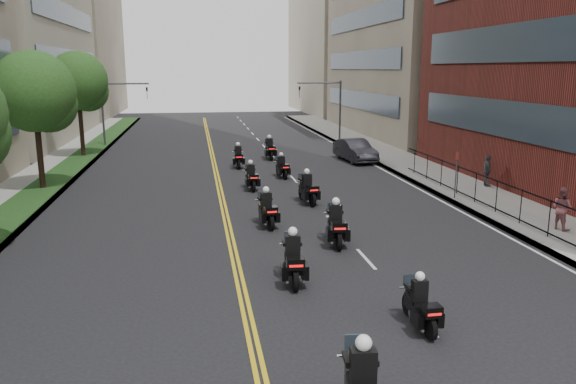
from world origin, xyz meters
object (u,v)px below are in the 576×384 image
motorcycle_4 (267,211)px  motorcycle_6 (251,178)px  motorcycle_2 (293,261)px  motorcycle_5 (308,190)px  motorcycle_1 (421,307)px  parked_sedan (355,150)px  motorcycle_3 (336,226)px  pedestrian_c (487,171)px  motorcycle_9 (270,150)px  motorcycle_8 (238,158)px  pedestrian_b (562,208)px  motorcycle_7 (282,168)px

motorcycle_4 → motorcycle_6: bearing=83.4°
motorcycle_2 → motorcycle_5: 10.73m
motorcycle_1 → parked_sedan: size_ratio=0.42×
motorcycle_3 → parked_sedan: size_ratio=0.50×
motorcycle_3 → pedestrian_c: 13.92m
motorcycle_1 → motorcycle_2: motorcycle_2 is taller
motorcycle_9 → motorcycle_3: bearing=-92.3°
motorcycle_8 → motorcycle_6: bearing=-87.8°
motorcycle_3 → motorcycle_5: bearing=93.8°
motorcycle_2 → motorcycle_5: bearing=80.6°
motorcycle_9 → pedestrian_c: (10.74, -12.53, 0.32)m
motorcycle_2 → parked_sedan: (8.61, 22.80, 0.10)m
motorcycle_6 → pedestrian_b: 15.89m
motorcycle_9 → parked_sedan: motorcycle_9 is taller
parked_sedan → pedestrian_c: pedestrian_c is taller
pedestrian_b → motorcycle_8: bearing=17.5°
motorcycle_7 → pedestrian_b: 16.80m
motorcycle_5 → pedestrian_b: (9.36, -6.81, 0.35)m
parked_sedan → pedestrian_b: bearing=-87.0°
motorcycle_5 → pedestrian_c: bearing=1.8°
motorcycle_1 → motorcycle_6: 18.17m
motorcycle_6 → motorcycle_2: bearing=-94.6°
motorcycle_2 → pedestrian_c: 18.03m
motorcycle_3 → motorcycle_4: (-2.31, 3.00, -0.04)m
motorcycle_5 → pedestrian_b: bearing=-43.7°
motorcycle_4 → motorcycle_5: size_ratio=0.98×
motorcycle_6 → motorcycle_5: bearing=-61.0°
motorcycle_5 → motorcycle_2: bearing=-111.5°
pedestrian_c → motorcycle_1: bearing=161.1°
motorcycle_5 → motorcycle_6: 4.53m
motorcycle_4 → parked_sedan: motorcycle_4 is taller
motorcycle_8 → motorcycle_3: bearing=-81.4°
motorcycle_2 → motorcycle_6: motorcycle_2 is taller
motorcycle_9 → pedestrian_b: (9.39, -21.13, 0.32)m
parked_sedan → motorcycle_2: bearing=-117.5°
motorcycle_1 → motorcycle_8: motorcycle_8 is taller
motorcycle_6 → pedestrian_b: bearing=-46.1°
motorcycle_4 → motorcycle_2: bearing=-96.1°
motorcycle_3 → motorcycle_7: (0.00, 13.78, -0.10)m
motorcycle_5 → parked_sedan: motorcycle_5 is taller
motorcycle_6 → motorcycle_4: bearing=-94.8°
motorcycle_8 → motorcycle_5: bearing=-75.6°
motorcycle_8 → pedestrian_c: 16.26m
motorcycle_2 → motorcycle_1: bearing=-49.6°
motorcycle_5 → pedestrian_c: size_ratio=1.33×
motorcycle_5 → parked_sedan: (6.04, 12.38, 0.11)m
motorcycle_5 → motorcycle_6: motorcycle_5 is taller
motorcycle_5 → motorcycle_8: motorcycle_5 is taller
motorcycle_2 → motorcycle_4: bearing=94.4°
motorcycle_3 → motorcycle_7: 13.78m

